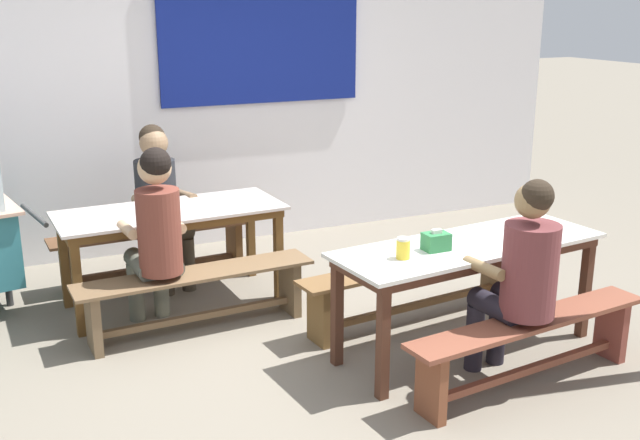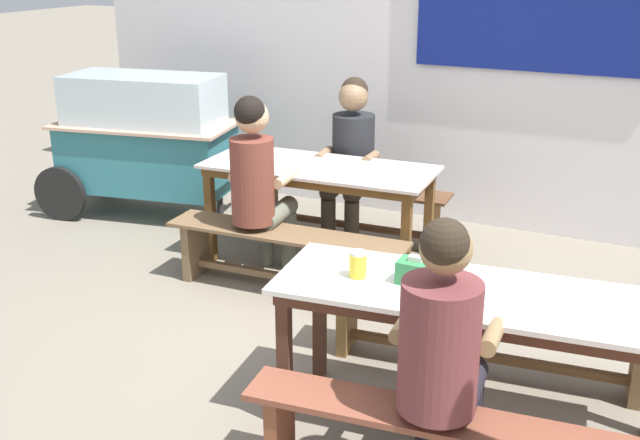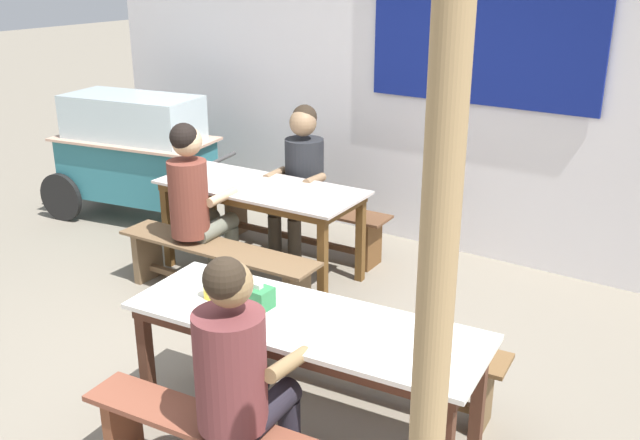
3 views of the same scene
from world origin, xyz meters
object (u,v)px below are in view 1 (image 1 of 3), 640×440
object	(u,v)px
dining_table_near	(469,255)
person_near_front	(521,271)
person_center_facing	(159,195)
condiment_jar	(403,248)
bench_far_front	(197,292)
person_left_back_turned	(156,231)
tissue_box	(436,241)
bench_near_front	(530,341)
dining_table_far	(171,219)
bench_far_back	(154,247)
bench_near_back	(413,282)

from	to	relation	value
dining_table_near	person_near_front	bearing A→B (deg)	-89.16
person_center_facing	condiment_jar	bearing A→B (deg)	-65.51
bench_far_front	person_left_back_turned	world-z (taller)	person_left_back_turned
person_center_facing	person_left_back_turned	size ratio (longest dim) A/B	0.97
tissue_box	condiment_jar	xyz separation A→B (m)	(-0.26, -0.05, 0.01)
person_center_facing	person_near_front	distance (m)	2.95
person_left_back_turned	condiment_jar	world-z (taller)	person_left_back_turned
bench_near_front	tissue_box	world-z (taller)	tissue_box
bench_far_front	condiment_jar	size ratio (longest dim) A/B	12.89
dining_table_far	bench_near_front	size ratio (longest dim) A/B	0.98
bench_far_back	bench_far_front	size ratio (longest dim) A/B	0.99
person_near_front	tissue_box	distance (m)	0.55
person_center_facing	bench_far_back	bearing A→B (deg)	131.40
bench_far_back	person_near_front	xyz separation A→B (m)	(1.57, -2.61, 0.43)
dining_table_far	person_center_facing	distance (m)	0.50
bench_far_back	condiment_jar	size ratio (longest dim) A/B	12.77
person_center_facing	condiment_jar	world-z (taller)	person_center_facing
bench_far_front	bench_near_back	xyz separation A→B (m)	(1.44, -0.44, 0.00)
bench_far_front	person_center_facing	bearing A→B (deg)	89.96
bench_near_front	dining_table_near	bearing A→B (deg)	96.26
person_center_facing	condiment_jar	distance (m)	2.34
bench_near_back	person_center_facing	size ratio (longest dim) A/B	1.42
bench_far_back	tissue_box	bearing A→B (deg)	-58.99
dining_table_near	condiment_jar	world-z (taller)	condiment_jar
bench_far_front	person_left_back_turned	size ratio (longest dim) A/B	1.27
bench_far_front	bench_near_front	size ratio (longest dim) A/B	0.97
bench_far_back	bench_near_back	size ratio (longest dim) A/B	0.91
tissue_box	bench_far_front	bearing A→B (deg)	140.09
bench_near_back	bench_near_front	bearing A→B (deg)	-83.74
dining_table_near	bench_near_back	bearing A→B (deg)	96.26
bench_near_front	tissue_box	size ratio (longest dim) A/B	10.97
bench_near_back	bench_near_front	world-z (taller)	same
dining_table_far	tissue_box	distance (m)	2.03
dining_table_far	tissue_box	bearing A→B (deg)	-51.55
bench_far_back	person_near_front	size ratio (longest dim) A/B	1.30
dining_table_far	condiment_jar	distance (m)	1.92
bench_near_front	condiment_jar	size ratio (longest dim) A/B	13.27
dining_table_far	bench_far_front	distance (m)	0.67
bench_far_front	bench_near_back	size ratio (longest dim) A/B	0.92
tissue_box	condiment_jar	distance (m)	0.27
person_left_back_turned	bench_near_back	bearing A→B (deg)	-16.84
dining_table_near	person_near_front	size ratio (longest dim) A/B	1.48
dining_table_far	bench_near_back	size ratio (longest dim) A/B	0.92
bench_near_front	dining_table_far	bearing A→B (deg)	127.04
dining_table_far	bench_far_front	size ratio (longest dim) A/B	1.01
person_left_back_turned	dining_table_near	bearing A→B (deg)	-31.41
bench_far_back	person_center_facing	xyz separation A→B (m)	(0.06, -0.07, 0.44)
person_near_front	condiment_jar	xyz separation A→B (m)	(-0.54, 0.41, 0.09)
dining_table_far	person_near_front	distance (m)	2.56
bench_near_front	condiment_jar	bearing A→B (deg)	141.55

